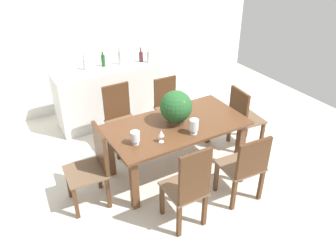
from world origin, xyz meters
The scene contains 19 objects.
ground_plane centered at (0.00, 0.00, 0.00)m, with size 7.04×7.04×0.00m, color silver.
back_wall centered at (0.00, 2.60, 1.30)m, with size 6.40×0.10×2.60m, color white.
dining_table centered at (0.00, 0.06, 0.63)m, with size 1.80×0.95×0.74m.
chair_near_left centered at (-0.41, -0.87, 0.58)m, with size 0.41×0.45×1.07m.
chair_far_left centered at (-0.41, 0.97, 0.55)m, with size 0.44×0.43×1.00m.
chair_near_right centered at (0.40, -0.85, 0.53)m, with size 0.51×0.47×0.93m.
chair_far_right centered at (0.41, 0.96, 0.52)m, with size 0.41×0.42×0.93m.
chair_foot_end centered at (1.15, 0.06, 0.54)m, with size 0.44×0.48×0.96m.
chair_head_end centered at (-1.14, 0.05, 0.55)m, with size 0.49×0.50×0.99m.
flower_centerpiece centered at (0.01, 0.08, 0.97)m, with size 0.41×0.41×0.44m.
crystal_vase_left centered at (-0.65, -0.09, 0.84)m, with size 0.11×0.11×0.17m.
crystal_vase_center_near centered at (0.06, -0.25, 0.86)m, with size 0.11×0.11×0.20m.
wine_glass centered at (-0.37, -0.21, 0.86)m, with size 0.07×0.07×0.16m.
kitchen_counter centered at (-0.23, 1.83, 0.48)m, with size 1.76×0.55×0.95m, color silver.
wine_bottle_clear centered at (0.03, 1.88, 1.07)m, with size 0.07×0.07×0.30m.
wine_bottle_amber centered at (0.47, 1.72, 1.05)m, with size 0.06×0.06×0.25m.
wine_bottle_dark centered at (-0.25, 1.93, 1.05)m, with size 0.06×0.06×0.24m.
wine_bottle_green centered at (-0.55, 1.93, 1.05)m, with size 0.06×0.06×0.25m.
wine_bottle_tall centered at (0.38, 1.81, 1.04)m, with size 0.07×0.07×0.25m.
Camera 1 is at (-1.96, -3.08, 2.94)m, focal length 35.79 mm.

